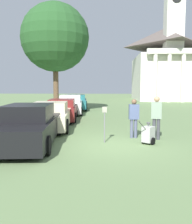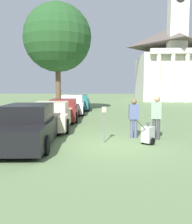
# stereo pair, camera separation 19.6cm
# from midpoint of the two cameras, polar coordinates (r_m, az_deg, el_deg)

# --- Properties ---
(ground_plane) EXTENTS (120.00, 120.00, 0.00)m
(ground_plane) POSITION_cam_midpoint_polar(r_m,az_deg,el_deg) (9.46, 3.00, -7.68)
(ground_plane) COLOR #607A4C
(parked_car_black) EXTENTS (2.30, 5.37, 1.54)m
(parked_car_black) POSITION_cam_midpoint_polar(r_m,az_deg,el_deg) (9.91, -15.40, -3.12)
(parked_car_black) COLOR black
(parked_car_black) RESTS_ON ground_plane
(parked_car_cream) EXTENTS (2.34, 4.90, 1.40)m
(parked_car_cream) POSITION_cam_midpoint_polar(r_m,az_deg,el_deg) (13.23, -10.75, -0.94)
(parked_car_cream) COLOR beige
(parked_car_cream) RESTS_ON ground_plane
(parked_car_maroon) EXTENTS (2.24, 5.14, 1.37)m
(parked_car_maroon) POSITION_cam_midpoint_polar(r_m,az_deg,el_deg) (16.57, -8.02, 0.44)
(parked_car_maroon) COLOR maroon
(parked_car_maroon) RESTS_ON ground_plane
(parked_car_white) EXTENTS (2.24, 4.99, 1.49)m
(parked_car_white) POSITION_cam_midpoint_polar(r_m,az_deg,el_deg) (20.21, -6.08, 1.61)
(parked_car_white) COLOR silver
(parked_car_white) RESTS_ON ground_plane
(parked_car_teal) EXTENTS (2.40, 4.97, 1.41)m
(parked_car_teal) POSITION_cam_midpoint_polar(r_m,az_deg,el_deg) (23.47, -4.87, 2.19)
(parked_car_teal) COLOR #23666B
(parked_car_teal) RESTS_ON ground_plane
(parking_meter) EXTENTS (0.18, 0.09, 1.42)m
(parking_meter) POSITION_cam_midpoint_polar(r_m,az_deg,el_deg) (9.80, 1.40, -1.34)
(parking_meter) COLOR slate
(parking_meter) RESTS_ON ground_plane
(person_worker) EXTENTS (0.44, 0.25, 1.67)m
(person_worker) POSITION_cam_midpoint_polar(r_m,az_deg,el_deg) (10.77, 8.13, -0.92)
(person_worker) COLOR #515670
(person_worker) RESTS_ON ground_plane
(person_supervisor) EXTENTS (0.46, 0.31, 1.81)m
(person_supervisor) POSITION_cam_midpoint_polar(r_m,az_deg,el_deg) (10.59, 13.15, -0.63)
(person_supervisor) COLOR #3F3F47
(person_supervisor) RESTS_ON ground_plane
(equipment_cart) EXTENTS (0.75, 0.90, 1.00)m
(equipment_cart) POSITION_cam_midpoint_polar(r_m,az_deg,el_deg) (9.81, 11.30, -4.99)
(equipment_cart) COLOR #B2B2AD
(equipment_cart) RESTS_ON ground_plane
(church) EXTENTS (9.48, 13.54, 22.49)m
(church) POSITION_cam_midpoint_polar(r_m,az_deg,el_deg) (41.73, 15.49, 11.19)
(church) COLOR silver
(church) RESTS_ON ground_plane
(shade_tree) EXTENTS (5.63, 5.63, 9.01)m
(shade_tree) POSITION_cam_midpoint_polar(r_m,az_deg,el_deg) (21.75, -9.59, 16.39)
(shade_tree) COLOR brown
(shade_tree) RESTS_ON ground_plane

